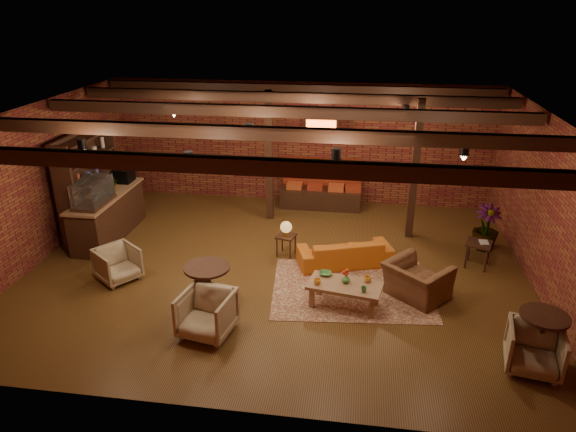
# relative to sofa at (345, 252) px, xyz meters

# --- Properties ---
(floor) EXTENTS (10.00, 10.00, 0.00)m
(floor) POSITION_rel_sofa_xyz_m (-1.36, -0.41, -0.28)
(floor) COLOR #412510
(floor) RESTS_ON ground
(ceiling) EXTENTS (10.00, 8.00, 0.02)m
(ceiling) POSITION_rel_sofa_xyz_m (-1.36, -0.41, 2.92)
(ceiling) COLOR black
(ceiling) RESTS_ON wall_back
(wall_back) EXTENTS (10.00, 0.02, 3.20)m
(wall_back) POSITION_rel_sofa_xyz_m (-1.36, 3.59, 1.32)
(wall_back) COLOR maroon
(wall_back) RESTS_ON ground
(wall_front) EXTENTS (10.00, 0.02, 3.20)m
(wall_front) POSITION_rel_sofa_xyz_m (-1.36, -4.41, 1.32)
(wall_front) COLOR maroon
(wall_front) RESTS_ON ground
(wall_left) EXTENTS (0.02, 8.00, 3.20)m
(wall_left) POSITION_rel_sofa_xyz_m (-6.36, -0.41, 1.32)
(wall_left) COLOR maroon
(wall_left) RESTS_ON ground
(wall_right) EXTENTS (0.02, 8.00, 3.20)m
(wall_right) POSITION_rel_sofa_xyz_m (3.64, -0.41, 1.32)
(wall_right) COLOR maroon
(wall_right) RESTS_ON ground
(ceiling_beams) EXTENTS (9.80, 6.40, 0.22)m
(ceiling_beams) POSITION_rel_sofa_xyz_m (-1.36, -0.41, 2.80)
(ceiling_beams) COLOR black
(ceiling_beams) RESTS_ON ceiling
(ceiling_pipe) EXTENTS (9.60, 0.12, 0.12)m
(ceiling_pipe) POSITION_rel_sofa_xyz_m (-1.36, 1.19, 2.57)
(ceiling_pipe) COLOR black
(ceiling_pipe) RESTS_ON ceiling
(post_left) EXTENTS (0.16, 0.16, 3.20)m
(post_left) POSITION_rel_sofa_xyz_m (-1.96, 2.19, 1.32)
(post_left) COLOR black
(post_left) RESTS_ON ground
(post_right) EXTENTS (0.16, 0.16, 3.20)m
(post_right) POSITION_rel_sofa_xyz_m (1.44, 1.59, 1.32)
(post_right) COLOR black
(post_right) RESTS_ON ground
(service_counter) EXTENTS (0.80, 2.50, 1.60)m
(service_counter) POSITION_rel_sofa_xyz_m (-5.46, 0.59, 0.52)
(service_counter) COLOR black
(service_counter) RESTS_ON ground
(plant_counter) EXTENTS (0.35, 0.39, 0.30)m
(plant_counter) POSITION_rel_sofa_xyz_m (-5.36, 0.79, 0.94)
(plant_counter) COLOR #337F33
(plant_counter) RESTS_ON service_counter
(shelving_hutch) EXTENTS (0.52, 2.00, 2.40)m
(shelving_hutch) POSITION_rel_sofa_xyz_m (-5.86, 0.69, 0.92)
(shelving_hutch) COLOR black
(shelving_hutch) RESTS_ON ground
(banquette) EXTENTS (2.10, 0.70, 1.00)m
(banquette) POSITION_rel_sofa_xyz_m (-0.76, 3.14, 0.22)
(banquette) COLOR #993019
(banquette) RESTS_ON ground
(service_sign) EXTENTS (0.86, 0.06, 0.30)m
(service_sign) POSITION_rel_sofa_xyz_m (-0.76, 2.69, 2.07)
(service_sign) COLOR #FF5E19
(service_sign) RESTS_ON ceiling
(ceiling_spotlights) EXTENTS (6.40, 4.40, 0.28)m
(ceiling_spotlights) POSITION_rel_sofa_xyz_m (-1.36, -0.41, 2.58)
(ceiling_spotlights) COLOR black
(ceiling_spotlights) RESTS_ON ceiling
(rug) EXTENTS (3.18, 2.55, 0.01)m
(rug) POSITION_rel_sofa_xyz_m (0.18, -1.00, -0.28)
(rug) COLOR maroon
(rug) RESTS_ON floor
(sofa) EXTENTS (2.06, 1.33, 0.56)m
(sofa) POSITION_rel_sofa_xyz_m (0.00, 0.00, 0.00)
(sofa) COLOR #BB5C19
(sofa) RESTS_ON floor
(coffee_table) EXTENTS (1.40, 0.87, 0.70)m
(coffee_table) POSITION_rel_sofa_xyz_m (0.05, -1.59, 0.12)
(coffee_table) COLOR olive
(coffee_table) RESTS_ON floor
(side_table_lamp) EXTENTS (0.45, 0.45, 0.79)m
(side_table_lamp) POSITION_rel_sofa_xyz_m (-1.26, 0.22, 0.32)
(side_table_lamp) COLOR black
(side_table_lamp) RESTS_ON floor
(round_table_left) EXTENTS (0.81, 0.81, 0.84)m
(round_table_left) POSITION_rel_sofa_xyz_m (-2.33, -2.02, 0.29)
(round_table_left) COLOR black
(round_table_left) RESTS_ON floor
(armchair_a) EXTENTS (0.98, 0.99, 0.75)m
(armchair_a) POSITION_rel_sofa_xyz_m (-4.38, -1.28, 0.09)
(armchair_a) COLOR beige
(armchair_a) RESTS_ON floor
(armchair_b) EXTENTS (0.94, 0.90, 0.83)m
(armchair_b) POSITION_rel_sofa_xyz_m (-2.14, -2.76, 0.14)
(armchair_b) COLOR beige
(armchair_b) RESTS_ON floor
(armchair_right) EXTENTS (1.24, 1.21, 0.92)m
(armchair_right) POSITION_rel_sofa_xyz_m (1.37, -1.11, 0.18)
(armchair_right) COLOR brown
(armchair_right) RESTS_ON floor
(side_table_book) EXTENTS (0.62, 0.62, 0.56)m
(side_table_book) POSITION_rel_sofa_xyz_m (2.72, 0.29, 0.22)
(side_table_book) COLOR black
(side_table_book) RESTS_ON floor
(round_table_right) EXTENTS (0.71, 0.71, 0.83)m
(round_table_right) POSITION_rel_sofa_xyz_m (3.04, -2.74, 0.28)
(round_table_right) COLOR black
(round_table_right) RESTS_ON floor
(armchair_far) EXTENTS (0.89, 0.85, 0.79)m
(armchair_far) POSITION_rel_sofa_xyz_m (2.91, -2.94, 0.11)
(armchair_far) COLOR beige
(armchair_far) RESTS_ON floor
(plant_tall) EXTENTS (1.94, 1.94, 3.04)m
(plant_tall) POSITION_rel_sofa_xyz_m (3.04, 1.17, 1.24)
(plant_tall) COLOR #4C7F4C
(plant_tall) RESTS_ON floor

